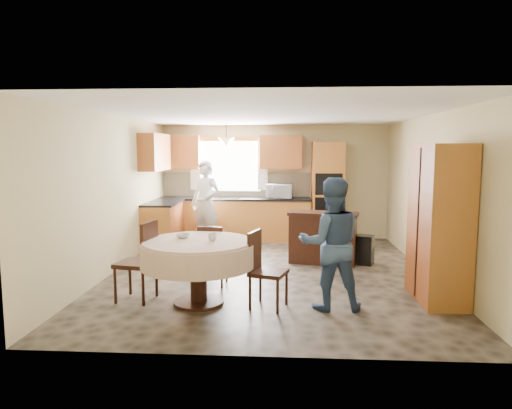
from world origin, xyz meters
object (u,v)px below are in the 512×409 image
object	(u,v)px
dining_table	(198,255)
person_sink	(206,204)
oven_tower	(327,192)
chair_right	(263,265)
sideboard	(323,239)
person_dining	(331,244)
chair_left	(142,257)
chair_back	(212,253)
cupboard	(439,223)

from	to	relation	value
dining_table	person_sink	size ratio (longest dim) A/B	0.82
dining_table	oven_tower	bearing A→B (deg)	64.68
chair_right	sideboard	bearing A→B (deg)	-4.34
person_dining	chair_left	bearing A→B (deg)	-7.46
dining_table	person_dining	distance (m)	1.66
sideboard	person_dining	world-z (taller)	person_dining
person_sink	dining_table	bearing A→B (deg)	-57.54
dining_table	chair_back	bearing A→B (deg)	86.46
sideboard	oven_tower	bearing A→B (deg)	96.07
chair_right	person_dining	size ratio (longest dim) A/B	0.59
cupboard	person_sink	size ratio (longest dim) A/B	1.16
chair_left	chair_right	xyz separation A→B (m)	(1.58, -0.15, -0.05)
oven_tower	person_dining	world-z (taller)	oven_tower
dining_table	chair_back	size ratio (longest dim) A/B	1.63
oven_tower	chair_right	world-z (taller)	oven_tower
cupboard	chair_right	xyz separation A→B (m)	(-2.26, -0.41, -0.49)
dining_table	person_dining	xyz separation A→B (m)	(1.65, -0.06, 0.17)
oven_tower	chair_left	size ratio (longest dim) A/B	2.03
dining_table	chair_right	xyz separation A→B (m)	(0.82, -0.06, -0.11)
cupboard	chair_back	distance (m)	3.10
sideboard	person_sink	size ratio (longest dim) A/B	0.67
chair_left	dining_table	bearing A→B (deg)	92.59
chair_left	chair_right	bearing A→B (deg)	93.97
chair_right	person_sink	size ratio (longest dim) A/B	0.55
sideboard	chair_left	world-z (taller)	chair_left
oven_tower	chair_left	distance (m)	5.01
chair_left	person_sink	bearing A→B (deg)	-175.19
chair_right	person_sink	world-z (taller)	person_sink
person_sink	chair_back	bearing A→B (deg)	-54.15
sideboard	dining_table	distance (m)	2.84
oven_tower	chair_right	xyz separation A→B (m)	(-1.19, -4.29, -0.53)
person_sink	person_dining	distance (m)	4.08
person_dining	chair_back	bearing A→B (deg)	-31.52
person_dining	person_sink	bearing A→B (deg)	-62.23
chair_right	oven_tower	bearing A→B (deg)	2.43
cupboard	person_dining	size ratio (longest dim) A/B	1.25
chair_left	person_sink	size ratio (longest dim) A/B	0.60
dining_table	person_dining	bearing A→B (deg)	-2.02
cupboard	chair_back	bearing A→B (deg)	171.93
chair_right	chair_left	bearing A→B (deg)	102.47
sideboard	chair_right	bearing A→B (deg)	-99.00
dining_table	chair_left	bearing A→B (deg)	173.23
sideboard	chair_left	size ratio (longest dim) A/B	1.12
cupboard	chair_back	size ratio (longest dim) A/B	2.30
oven_tower	person_dining	bearing A→B (deg)	-94.66
chair_left	chair_back	world-z (taller)	chair_left
sideboard	dining_table	bearing A→B (deg)	-114.98
cupboard	person_sink	xyz separation A→B (m)	(-3.57, 3.06, -0.14)
cupboard	chair_right	distance (m)	2.34
chair_right	person_dining	bearing A→B (deg)	-72.10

